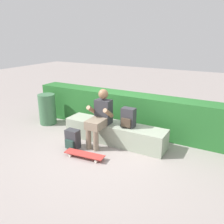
# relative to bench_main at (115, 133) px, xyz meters

# --- Properties ---
(ground_plane) EXTENTS (24.00, 24.00, 0.00)m
(ground_plane) POSITION_rel_bench_main_xyz_m (0.00, -0.37, -0.21)
(ground_plane) COLOR gray
(bench_main) EXTENTS (2.28, 0.51, 0.43)m
(bench_main) POSITION_rel_bench_main_xyz_m (0.00, 0.00, 0.00)
(bench_main) COLOR #959F8A
(bench_main) RESTS_ON ground
(person_skater) EXTENTS (0.49, 0.62, 1.18)m
(person_skater) POSITION_rel_bench_main_xyz_m (-0.23, -0.22, 0.42)
(person_skater) COLOR #333338
(person_skater) RESTS_ON ground
(skateboard_near_person) EXTENTS (0.82, 0.28, 0.09)m
(skateboard_near_person) POSITION_rel_bench_main_xyz_m (-0.17, -0.91, -0.14)
(skateboard_near_person) COLOR #BC3833
(skateboard_near_person) RESTS_ON ground
(backpack_on_bench) EXTENTS (0.28, 0.23, 0.40)m
(backpack_on_bench) POSITION_rel_bench_main_xyz_m (0.32, -0.01, 0.41)
(backpack_on_bench) COLOR #333338
(backpack_on_bench) RESTS_ON bench_main
(backpack_on_ground) EXTENTS (0.28, 0.23, 0.40)m
(backpack_on_ground) POSITION_rel_bench_main_xyz_m (-0.62, -0.67, -0.02)
(backpack_on_ground) COLOR #333338
(backpack_on_ground) RESTS_ON ground
(hedge_row) EXTENTS (6.11, 0.52, 0.91)m
(hedge_row) POSITION_rel_bench_main_xyz_m (0.47, 0.80, 0.24)
(hedge_row) COLOR #26662A
(hedge_row) RESTS_ON ground
(trash_bin) EXTENTS (0.43, 0.43, 0.79)m
(trash_bin) POSITION_rel_bench_main_xyz_m (-2.08, 0.14, 0.18)
(trash_bin) COLOR #3D6B47
(trash_bin) RESTS_ON ground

